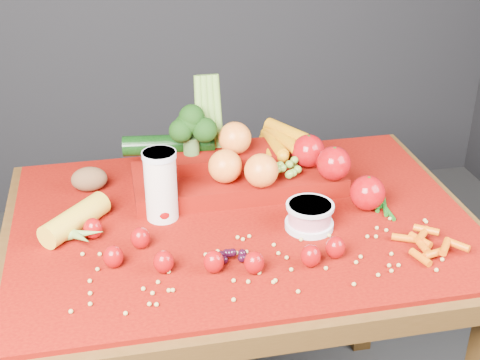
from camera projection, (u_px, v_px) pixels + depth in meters
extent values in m
cube|color=#38230C|center=(242.00, 231.00, 1.58)|extent=(1.10, 0.80, 0.05)
cube|color=#38230C|center=(58.00, 298.00, 1.95)|extent=(0.06, 0.06, 0.70)
cube|color=#38230C|center=(368.00, 260.00, 2.13)|extent=(0.06, 0.06, 0.70)
cube|color=#770E03|center=(242.00, 219.00, 1.56)|extent=(1.05, 0.75, 0.01)
cylinder|color=silver|center=(161.00, 185.00, 1.52)|extent=(0.07, 0.07, 0.17)
cylinder|color=silver|center=(159.00, 155.00, 1.49)|extent=(0.08, 0.08, 0.01)
cylinder|color=silver|center=(309.00, 225.00, 1.52)|extent=(0.11, 0.11, 0.02)
cylinder|color=#CC7A8C|center=(310.00, 213.00, 1.50)|extent=(0.10, 0.10, 0.05)
cylinder|color=silver|center=(310.00, 206.00, 1.49)|extent=(0.11, 0.11, 0.01)
ellipsoid|color=#920404|center=(140.00, 238.00, 1.44)|extent=(0.04, 0.04, 0.05)
cone|color=#163F0B|center=(140.00, 229.00, 1.43)|extent=(0.03, 0.03, 0.01)
ellipsoid|color=#920404|center=(113.00, 257.00, 1.38)|extent=(0.04, 0.04, 0.05)
cone|color=#163F0B|center=(112.00, 247.00, 1.36)|extent=(0.03, 0.03, 0.01)
ellipsoid|color=#920404|center=(164.00, 262.00, 1.36)|extent=(0.04, 0.04, 0.05)
cone|color=#163F0B|center=(163.00, 252.00, 1.35)|extent=(0.03, 0.03, 0.01)
ellipsoid|color=#920404|center=(214.00, 262.00, 1.36)|extent=(0.04, 0.04, 0.05)
cone|color=#163F0B|center=(214.00, 252.00, 1.35)|extent=(0.03, 0.03, 0.01)
ellipsoid|color=#920404|center=(254.00, 263.00, 1.36)|extent=(0.04, 0.04, 0.05)
cone|color=#163F0B|center=(254.00, 253.00, 1.35)|extent=(0.03, 0.03, 0.01)
ellipsoid|color=#920404|center=(311.00, 256.00, 1.38)|extent=(0.04, 0.04, 0.05)
cone|color=#163F0B|center=(311.00, 246.00, 1.37)|extent=(0.03, 0.03, 0.01)
ellipsoid|color=#920404|center=(163.00, 212.00, 1.54)|extent=(0.04, 0.04, 0.05)
cone|color=#163F0B|center=(163.00, 203.00, 1.52)|extent=(0.03, 0.03, 0.01)
ellipsoid|color=#920404|center=(93.00, 228.00, 1.47)|extent=(0.04, 0.04, 0.05)
cone|color=#163F0B|center=(92.00, 219.00, 1.46)|extent=(0.03, 0.03, 0.01)
ellipsoid|color=#920404|center=(335.00, 247.00, 1.41)|extent=(0.04, 0.04, 0.05)
cone|color=#163F0B|center=(336.00, 238.00, 1.39)|extent=(0.03, 0.03, 0.01)
cylinder|color=gold|center=(75.00, 219.00, 1.50)|extent=(0.16, 0.17, 0.06)
ellipsoid|color=brown|center=(89.00, 179.00, 1.66)|extent=(0.09, 0.07, 0.06)
cube|color=#770E03|center=(237.00, 179.00, 1.68)|extent=(0.52, 0.22, 0.04)
cube|color=#770E03|center=(226.00, 157.00, 1.71)|extent=(0.28, 0.12, 0.03)
sphere|color=#9B0E12|center=(334.00, 163.00, 1.62)|extent=(0.08, 0.08, 0.08)
sphere|color=#9B0E12|center=(368.00, 193.00, 1.58)|extent=(0.08, 0.08, 0.08)
sphere|color=#9B0E12|center=(308.00, 151.00, 1.68)|extent=(0.08, 0.08, 0.08)
sphere|color=#CD581E|center=(225.00, 166.00, 1.60)|extent=(0.08, 0.08, 0.08)
sphere|color=#CD581E|center=(261.00, 171.00, 1.58)|extent=(0.08, 0.08, 0.08)
sphere|color=#CD581E|center=(235.00, 138.00, 1.66)|extent=(0.08, 0.08, 0.08)
cylinder|color=#D18600|center=(267.00, 150.00, 1.74)|extent=(0.06, 0.16, 0.04)
cylinder|color=#D18600|center=(274.00, 144.00, 1.74)|extent=(0.04, 0.15, 0.04)
cylinder|color=#D18600|center=(282.00, 138.00, 1.74)|extent=(0.07, 0.16, 0.04)
cylinder|color=#D18600|center=(288.00, 132.00, 1.73)|extent=(0.10, 0.15, 0.04)
cylinder|color=#3F662D|center=(191.00, 145.00, 1.67)|extent=(0.04, 0.04, 0.04)
cylinder|color=olive|center=(199.00, 119.00, 1.69)|extent=(0.03, 0.06, 0.22)
cylinder|color=olive|center=(205.00, 118.00, 1.69)|extent=(0.02, 0.06, 0.22)
cylinder|color=olive|center=(212.00, 118.00, 1.69)|extent=(0.02, 0.06, 0.22)
cylinder|color=olive|center=(218.00, 117.00, 1.69)|extent=(0.03, 0.06, 0.22)
cylinder|color=black|center=(169.00, 145.00, 1.70)|extent=(0.24, 0.08, 0.05)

